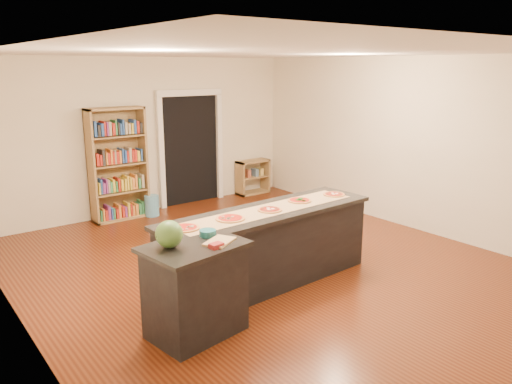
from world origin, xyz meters
TOP-DOWN VIEW (x-y plane):
  - room at (0.00, 0.00)m, footprint 6.00×7.00m
  - doorway at (0.90, 3.46)m, footprint 1.40×0.09m
  - kitchen_island at (-0.31, -0.44)m, footprint 2.88×0.78m
  - side_counter at (-1.64, -0.94)m, footprint 0.96×0.70m
  - bookshelf at (-0.66, 3.28)m, footprint 0.98×0.35m
  - low_shelf at (2.29, 3.30)m, footprint 0.72×0.31m
  - waste_bin at (-0.15, 3.10)m, footprint 0.26×0.26m
  - kraft_paper at (-0.31, -0.44)m, footprint 2.52×0.55m
  - watermelon at (-1.86, -0.87)m, footprint 0.27×0.27m
  - cutting_board at (-1.41, -1.05)m, footprint 0.38×0.34m
  - package_red at (-1.51, -1.15)m, footprint 0.14×0.11m
  - package_teal at (-1.40, -0.81)m, footprint 0.17×0.17m
  - pizza_a at (-1.46, -0.46)m, footprint 0.30×0.30m
  - pizza_b at (-0.89, -0.48)m, footprint 0.33×0.33m
  - pizza_c at (-0.31, -0.47)m, footprint 0.30×0.30m
  - pizza_d at (0.26, -0.38)m, footprint 0.29×0.29m
  - pizza_e at (0.84, -0.43)m, footprint 0.28×0.28m

SIDE VIEW (x-z plane):
  - waste_bin at x=-0.15m, z-range 0.00..0.38m
  - low_shelf at x=2.29m, z-range 0.00..0.72m
  - kitchen_island at x=-0.31m, z-range 0.00..0.95m
  - side_counter at x=-1.64m, z-range 0.00..0.96m
  - kraft_paper at x=-0.31m, z-range 0.95..0.96m
  - cutting_board at x=-1.41m, z-range 0.95..0.97m
  - pizza_d at x=0.26m, z-range 0.95..0.97m
  - pizza_a at x=-1.46m, z-range 0.95..0.97m
  - pizza_c at x=-0.31m, z-range 0.95..0.97m
  - pizza_b at x=-0.89m, z-range 0.95..0.97m
  - pizza_e at x=0.84m, z-range 0.95..0.97m
  - package_red at x=-1.51m, z-range 0.95..1.00m
  - bookshelf at x=-0.66m, z-range 0.00..1.96m
  - package_teal at x=-1.40m, z-range 0.95..1.02m
  - watermelon at x=-1.86m, z-range 0.95..1.22m
  - doorway at x=0.90m, z-range 0.10..2.31m
  - room at x=0.00m, z-range 0.00..2.80m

